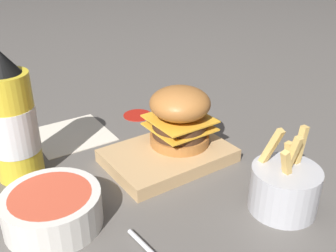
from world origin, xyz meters
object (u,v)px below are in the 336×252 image
Objects in this scene: burger at (180,116)px; fries_basket at (284,188)px; ketchup_bottle at (12,123)px; side_bowl at (52,209)px; serving_board at (168,156)px.

burger reaches higher than fries_basket.
ketchup_bottle is 0.18m from side_bowl.
burger is at bearing 12.38° from side_bowl.
ketchup_bottle is at bearing 159.77° from burger.
ketchup_bottle is at bearing 155.09° from serving_board.
burger is 0.84× the size of fries_basket.
side_bowl is (-0.27, -0.06, -0.05)m from burger.
ketchup_bottle reaches higher than burger.
burger is (0.03, 0.01, 0.07)m from serving_board.
ketchup_bottle is 1.70× the size of fries_basket.
burger is at bearing 17.11° from serving_board.
fries_basket is (0.31, -0.33, -0.06)m from ketchup_bottle.
fries_basket is (0.07, -0.22, 0.03)m from serving_board.
burger is 0.23m from fries_basket.
burger is 0.29m from side_bowl.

